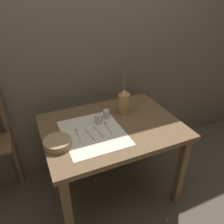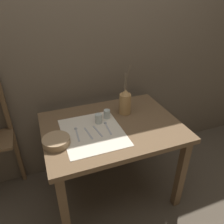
{
  "view_description": "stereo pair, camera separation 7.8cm",
  "coord_description": "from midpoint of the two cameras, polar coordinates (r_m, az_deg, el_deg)",
  "views": [
    {
      "loc": [
        -0.59,
        -1.33,
        1.73
      ],
      "look_at": [
        0.0,
        0.0,
        0.88
      ],
      "focal_mm": 35.0,
      "sensor_mm": 36.0,
      "label": 1
    },
    {
      "loc": [
        -0.52,
        -1.36,
        1.73
      ],
      "look_at": [
        0.0,
        0.0,
        0.88
      ],
      "focal_mm": 35.0,
      "sensor_mm": 36.0,
      "label": 2
    }
  ],
  "objects": [
    {
      "name": "wooden_bowl",
      "position": [
        1.58,
        -15.42,
        -7.84
      ],
      "size": [
        0.19,
        0.19,
        0.05
      ],
      "color": "#9E7F5B",
      "rests_on": "wooden_table"
    },
    {
      "name": "spoon_inner",
      "position": [
        1.69,
        -10.53,
        -5.16
      ],
      "size": [
        0.03,
        0.17,
        0.02
      ],
      "color": "#A8A8AD",
      "rests_on": "wooden_table"
    },
    {
      "name": "fork_inner",
      "position": [
        1.66,
        -7.32,
        -5.73
      ],
      "size": [
        0.03,
        0.16,
        0.0
      ],
      "color": "#A8A8AD",
      "rests_on": "wooden_table"
    },
    {
      "name": "linen_cloth",
      "position": [
        1.67,
        -6.22,
        -5.41
      ],
      "size": [
        0.45,
        0.52,
        0.0
      ],
      "color": "beige",
      "rests_on": "wooden_table"
    },
    {
      "name": "spoon_outer",
      "position": [
        1.74,
        -2.78,
        -3.48
      ],
      "size": [
        0.03,
        0.17,
        0.02
      ],
      "color": "#A8A8AD",
      "rests_on": "wooden_table"
    },
    {
      "name": "wooden_table",
      "position": [
        1.81,
        -1.31,
        -6.19
      ],
      "size": [
        1.09,
        0.81,
        0.76
      ],
      "color": "brown",
      "rests_on": "ground_plane"
    },
    {
      "name": "ground_plane",
      "position": [
        2.26,
        -1.11,
        -19.56
      ],
      "size": [
        12.0,
        12.0,
        0.0
      ],
      "primitive_type": "plane",
      "color": "brown"
    },
    {
      "name": "glass_tumbler_far",
      "position": [
        1.82,
        -2.76,
        -0.57
      ],
      "size": [
        0.05,
        0.05,
        0.07
      ],
      "color": "#B7C1BC",
      "rests_on": "wooden_table"
    },
    {
      "name": "stone_wall_back",
      "position": [
        2.01,
        -7.37,
        14.87
      ],
      "size": [
        7.0,
        0.06,
        2.4
      ],
      "color": "brown",
      "rests_on": "ground_plane"
    },
    {
      "name": "knife_center",
      "position": [
        1.67,
        -4.95,
        -5.12
      ],
      "size": [
        0.04,
        0.16,
        0.0
      ],
      "color": "#A8A8AD",
      "rests_on": "wooden_table"
    },
    {
      "name": "glass_tumbler_near",
      "position": [
        1.76,
        -4.88,
        -1.83
      ],
      "size": [
        0.06,
        0.06,
        0.08
      ],
      "color": "#B7C1BC",
      "rests_on": "wooden_table"
    },
    {
      "name": "pitcher_with_flowers",
      "position": [
        1.87,
        1.94,
        2.62
      ],
      "size": [
        0.1,
        0.1,
        0.44
      ],
      "color": "#A87F4C",
      "rests_on": "wooden_table"
    }
  ]
}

